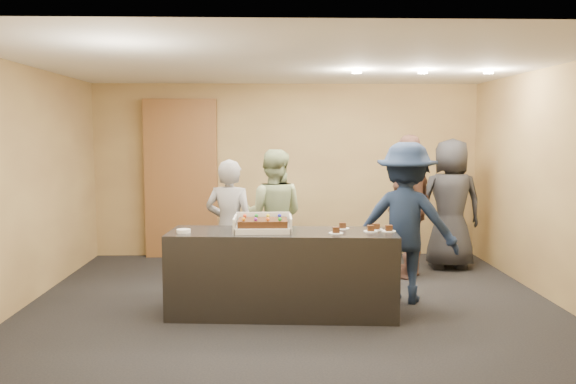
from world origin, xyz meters
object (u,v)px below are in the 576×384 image
object	(u,v)px
sheet_cake	(263,222)
person_brown_extra	(409,206)
serving_counter	(282,273)
person_server_grey	(230,228)
storage_cabinet	(181,179)
plate_stack	(184,231)
person_dark_suit	(450,204)
cake_box	(263,227)
person_sage_man	(273,215)
person_navy_man	(406,222)

from	to	relation	value
sheet_cake	person_brown_extra	bearing A→B (deg)	38.56
serving_counter	person_server_grey	size ratio (longest dim) A/B	1.47
storage_cabinet	plate_stack	xyz separation A→B (m)	(0.49, -2.94, -0.31)
person_server_grey	person_dark_suit	distance (m)	3.30
cake_box	person_server_grey	size ratio (longest dim) A/B	0.37
sheet_cake	cake_box	bearing A→B (deg)	89.18
person_server_grey	serving_counter	bearing A→B (deg)	142.89
sheet_cake	person_brown_extra	world-z (taller)	person_brown_extra
storage_cabinet	person_sage_man	size ratio (longest dim) A/B	1.42
cake_box	serving_counter	bearing A→B (deg)	-6.22
serving_counter	person_navy_man	size ratio (longest dim) A/B	1.31
person_server_grey	person_dark_suit	size ratio (longest dim) A/B	0.88
sheet_cake	person_navy_man	size ratio (longest dim) A/B	0.28
plate_stack	person_server_grey	distance (m)	0.90
serving_counter	person_brown_extra	xyz separation A→B (m)	(1.73, 1.55, 0.51)
person_sage_man	person_dark_suit	size ratio (longest dim) A/B	0.93
storage_cabinet	person_dark_suit	world-z (taller)	storage_cabinet
storage_cabinet	person_server_grey	world-z (taller)	storage_cabinet
person_sage_man	person_brown_extra	size ratio (longest dim) A/B	0.90
storage_cabinet	person_brown_extra	xyz separation A→B (m)	(3.26, -1.34, -0.27)
storage_cabinet	plate_stack	world-z (taller)	storage_cabinet
plate_stack	person_server_grey	size ratio (longest dim) A/B	0.09
cake_box	plate_stack	xyz separation A→B (m)	(-0.83, -0.08, -0.03)
person_sage_man	person_dark_suit	xyz separation A→B (m)	(2.53, 0.60, 0.07)
serving_counter	person_sage_man	size ratio (longest dim) A/B	1.39
serving_counter	person_sage_man	distance (m)	1.47
person_sage_man	person_server_grey	bearing A→B (deg)	60.95
person_sage_man	person_dark_suit	distance (m)	2.60
cake_box	storage_cabinet	bearing A→B (deg)	114.72
cake_box	person_navy_man	world-z (taller)	person_navy_man
cake_box	person_sage_man	world-z (taller)	person_sage_man
serving_counter	storage_cabinet	bearing A→B (deg)	121.76
person_sage_man	serving_counter	bearing A→B (deg)	102.34
plate_stack	person_sage_man	bearing A→B (deg)	57.33
person_server_grey	person_brown_extra	xyz separation A→B (m)	(2.34, 0.81, 0.14)
person_navy_man	person_dark_suit	distance (m)	1.85
plate_stack	person_sage_man	world-z (taller)	person_sage_man
person_dark_suit	serving_counter	bearing A→B (deg)	39.02
plate_stack	person_brown_extra	bearing A→B (deg)	30.04
cake_box	person_brown_extra	xyz separation A→B (m)	(1.94, 1.52, 0.02)
serving_counter	person_brown_extra	bearing A→B (deg)	45.64
sheet_cake	person_dark_suit	distance (m)	3.31
sheet_cake	person_brown_extra	size ratio (longest dim) A/B	0.27
person_brown_extra	cake_box	bearing A→B (deg)	-14.62
storage_cabinet	sheet_cake	world-z (taller)	storage_cabinet
person_brown_extra	person_navy_man	bearing A→B (deg)	21.45
storage_cabinet	person_navy_man	distance (m)	3.83
serving_counter	cake_box	xyz separation A→B (m)	(-0.21, 0.02, 0.49)
storage_cabinet	person_dark_suit	bearing A→B (deg)	-12.52
serving_counter	person_navy_man	bearing A→B (deg)	21.45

